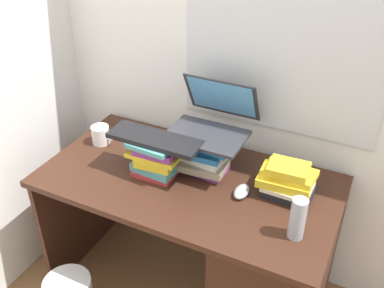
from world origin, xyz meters
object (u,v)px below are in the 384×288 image
object	(u,v)px
desk	(251,259)
mug	(101,135)
book_stack_keyboard_riser	(156,158)
laptop	(213,119)
keyboard	(155,139)
water_bottle	(298,219)
book_stack_side	(288,180)
computer_mouse	(241,192)
book_stack_tall	(206,154)

from	to	relation	value
desk	mug	bearing A→B (deg)	173.00
desk	book_stack_keyboard_riser	xyz separation A→B (m)	(-0.48, -0.00, 0.42)
desk	laptop	distance (m)	0.66
book_stack_keyboard_riser	keyboard	size ratio (longest dim) A/B	0.57
keyboard	water_bottle	size ratio (longest dim) A/B	2.39
mug	water_bottle	size ratio (longest dim) A/B	0.72
desk	book_stack_side	world-z (taller)	book_stack_side
book_stack_side	water_bottle	bearing A→B (deg)	-66.27
computer_mouse	desk	bearing A→B (deg)	-17.30
book_stack_keyboard_riser	computer_mouse	world-z (taller)	book_stack_keyboard_riser
desk	laptop	xyz separation A→B (m)	(-0.29, 0.19, 0.56)
desk	laptop	bearing A→B (deg)	146.45
book_stack_tall	water_bottle	distance (m)	0.54
mug	water_bottle	distance (m)	1.08
book_stack_side	keyboard	world-z (taller)	keyboard
book_stack_side	computer_mouse	size ratio (longest dim) A/B	2.31
book_stack_side	water_bottle	size ratio (longest dim) A/B	1.37
book_stack_side	mug	xyz separation A→B (m)	(-0.95, -0.01, -0.03)
keyboard	water_bottle	world-z (taller)	keyboard
mug	book_stack_tall	bearing A→B (deg)	1.98
mug	book_stack_side	bearing A→B (deg)	0.62
computer_mouse	water_bottle	bearing A→B (deg)	-27.40
desk	mug	xyz separation A→B (m)	(-0.86, 0.11, 0.38)
laptop	water_bottle	distance (m)	0.59
laptop	mug	distance (m)	0.61
book_stack_keyboard_riser	book_stack_side	distance (m)	0.58
book_stack_side	keyboard	xyz separation A→B (m)	(-0.57, -0.12, 0.11)
desk	book_stack_side	size ratio (longest dim) A/B	5.52
desk	keyboard	distance (m)	0.70
keyboard	computer_mouse	bearing A→B (deg)	3.39
book_stack_keyboard_riser	mug	xyz separation A→B (m)	(-0.38, 0.11, -0.04)
book_stack_tall	book_stack_keyboard_riser	distance (m)	0.22
book_stack_keyboard_riser	water_bottle	xyz separation A→B (m)	(0.67, -0.12, -0.00)
desk	computer_mouse	size ratio (longest dim) A/B	12.79
book_stack_side	book_stack_tall	bearing A→B (deg)	178.61
mug	water_bottle	world-z (taller)	water_bottle
desk	book_stack_side	bearing A→B (deg)	52.31
book_stack_keyboard_riser	mug	bearing A→B (deg)	164.48
book_stack_keyboard_riser	keyboard	bearing A→B (deg)	-162.16
desk	computer_mouse	bearing A→B (deg)	162.70
book_stack_side	computer_mouse	distance (m)	0.20
book_stack_tall	computer_mouse	bearing A→B (deg)	-25.13
computer_mouse	mug	world-z (taller)	mug
book_stack_tall	book_stack_keyboard_riser	size ratio (longest dim) A/B	1.03
book_stack_tall	computer_mouse	world-z (taller)	book_stack_tall
desk	book_stack_keyboard_riser	bearing A→B (deg)	-179.97
desk	book_stack_side	distance (m)	0.43
book_stack_tall	book_stack_side	world-z (taller)	book_stack_tall
book_stack_side	laptop	distance (m)	0.42
computer_mouse	water_bottle	distance (m)	0.31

